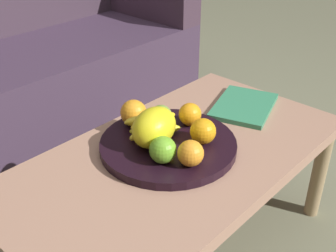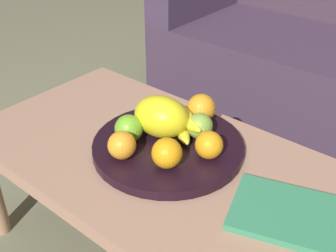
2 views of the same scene
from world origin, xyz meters
TOP-DOWN VIEW (x-y plane):
  - ground_plane at (0.00, 0.00)m, footprint 8.00×8.00m
  - coffee_table at (0.00, 0.00)m, footprint 1.04×0.56m
  - couch at (0.14, 1.12)m, footprint 1.70×0.70m
  - fruit_bowl at (-0.00, 0.03)m, footprint 0.39×0.39m
  - melon_large_front at (-0.04, 0.05)m, footprint 0.17×0.14m
  - orange_front at (0.00, 0.18)m, footprint 0.08×0.08m
  - orange_left at (0.12, 0.05)m, footprint 0.07×0.07m
  - orange_right at (0.06, -0.04)m, footprint 0.07×0.07m
  - orange_back at (-0.05, -0.09)m, footprint 0.07×0.07m
  - apple_front at (0.05, 0.11)m, footprint 0.07×0.07m
  - apple_left at (-0.08, -0.02)m, footprint 0.07×0.07m
  - banana_bunch at (-0.00, 0.10)m, footprint 0.16×0.13m
  - magazine at (0.36, 0.01)m, footprint 0.29×0.25m

SIDE VIEW (x-z plane):
  - ground_plane at x=0.00m, z-range 0.00..0.00m
  - couch at x=0.14m, z-range -0.15..0.75m
  - coffee_table at x=0.00m, z-range 0.15..0.54m
  - magazine at x=0.36m, z-range 0.39..0.41m
  - fruit_bowl at x=0.00m, z-range 0.39..0.42m
  - banana_bunch at x=0.00m, z-range 0.42..0.48m
  - apple_front at x=0.05m, z-range 0.42..0.49m
  - orange_left at x=0.12m, z-range 0.42..0.49m
  - orange_back at x=-0.05m, z-range 0.42..0.49m
  - apple_left at x=-0.08m, z-range 0.42..0.49m
  - orange_right at x=0.06m, z-range 0.42..0.49m
  - orange_front at x=0.00m, z-range 0.42..0.50m
  - melon_large_front at x=-0.04m, z-range 0.42..0.53m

